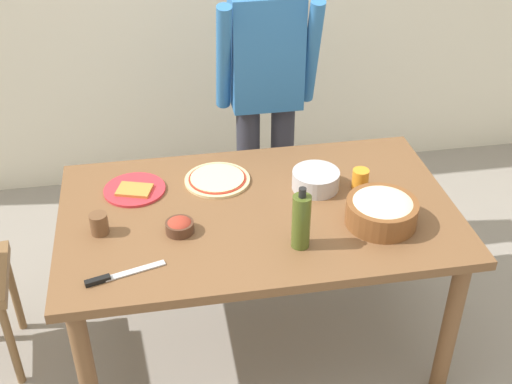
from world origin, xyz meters
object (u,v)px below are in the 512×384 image
Objects in this scene: dining_table at (258,227)px; chef_knife at (116,276)px; cup_small_brown at (99,224)px; popcorn_bowl at (382,210)px; cup_orange at (360,179)px; olive_oil_bottle at (301,221)px; mixing_bowl_steel at (316,180)px; small_sauce_bowl at (180,226)px; pizza_raw_on_board at (217,179)px; plate_with_slice at (135,190)px; person_cook at (266,88)px.

chef_knife is at bearing -150.14° from dining_table.
popcorn_bowl is at bearing -6.55° from cup_small_brown.
popcorn_bowl is at bearing -89.35° from cup_orange.
cup_orange is (0.34, 0.34, -0.07)m from olive_oil_bottle.
small_sauce_bowl is at bearing -160.31° from mixing_bowl_steel.
pizza_raw_on_board is 0.57m from cup_small_brown.
dining_table is at bearing -23.99° from plate_with_slice.
cup_orange is at bearing 21.88° from chef_knife.
chef_knife is (-0.24, -0.23, -0.02)m from small_sauce_bowl.
olive_oil_bottle is (0.25, -0.50, 0.10)m from pizza_raw_on_board.
cup_small_brown is at bearing 171.21° from small_sauce_bowl.
person_cook is 0.67m from mixing_bowl_steel.
pizza_raw_on_board is at bearing 120.07° from dining_table.
olive_oil_bottle reaches higher than cup_small_brown.
cup_small_brown is 0.28m from chef_knife.
cup_small_brown is (-0.74, 0.21, -0.07)m from olive_oil_bottle.
pizza_raw_on_board is at bearing 30.47° from cup_small_brown.
pizza_raw_on_board is 1.41× the size of mixing_bowl_steel.
person_cook reaches higher than small_sauce_bowl.
dining_table is at bearing 29.86° from chef_knife.
cup_small_brown is (-0.49, -0.29, 0.03)m from pizza_raw_on_board.
plate_with_slice is at bearing 117.75° from small_sauce_bowl.
cup_orange is 0.30× the size of chef_knife.
person_cook is at bearing 77.09° from dining_table.
plate_with_slice is at bearing -177.07° from pizza_raw_on_board.
cup_small_brown reaches higher than mixing_bowl_steel.
plate_with_slice is 0.36m from small_sauce_bowl.
cup_orange is at bearing 7.18° from cup_small_brown.
mixing_bowl_steel is 1.82× the size of small_sauce_bowl.
person_cook is 1.00m from small_sauce_bowl.
person_cook reaches higher than dining_table.
olive_oil_bottle is at bearing -63.25° from pizza_raw_on_board.
olive_oil_bottle is at bearing -93.37° from person_cook.
person_cook is 0.98m from popcorn_bowl.
popcorn_bowl reaches higher than mixing_bowl_steel.
person_cook is at bearing 55.58° from chef_knife.
person_cook is at bearing 59.81° from small_sauce_bowl.
plate_with_slice reaches higher than pizza_raw_on_board.
chef_knife is at bearing -174.49° from olive_oil_bottle.
person_cook is at bearing 45.28° from cup_small_brown.
dining_table is 0.99× the size of person_cook.
popcorn_bowl reaches higher than dining_table.
small_sauce_bowl is at bearing 159.71° from olive_oil_bottle.
popcorn_bowl reaches higher than plate_with_slice.
cup_orange is (0.78, 0.18, 0.01)m from small_sauce_bowl.
cup_orange is (0.95, -0.13, 0.03)m from plate_with_slice.
pizza_raw_on_board is at bearing 165.56° from cup_orange.
dining_table is 0.55m from plate_with_slice.
pizza_raw_on_board is (-0.31, -0.52, -0.17)m from person_cook.
plate_with_slice is 3.06× the size of cup_orange.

